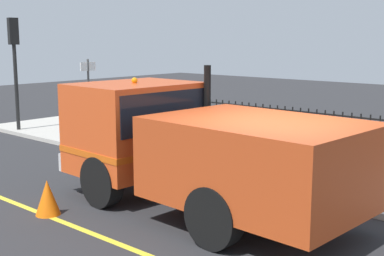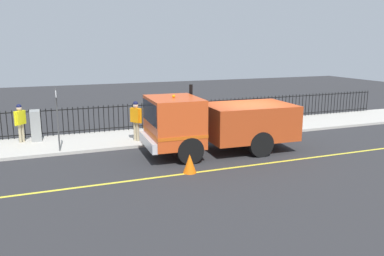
{
  "view_description": "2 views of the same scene",
  "coord_description": "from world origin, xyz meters",
  "px_view_note": "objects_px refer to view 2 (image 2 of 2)",
  "views": [
    {
      "loc": [
        -7.01,
        -4.42,
        3.1
      ],
      "look_at": [
        1.69,
        3.28,
        1.09
      ],
      "focal_mm": 48.76,
      "sensor_mm": 36.0,
      "label": 1
    },
    {
      "loc": [
        -13.38,
        7.73,
        4.15
      ],
      "look_at": [
        0.72,
        2.21,
        0.85
      ],
      "focal_mm": 36.24,
      "sensor_mm": 36.0,
      "label": 2
    }
  ],
  "objects_px": {
    "utility_cabinet": "(36,125)",
    "traffic_cone": "(190,163)",
    "pedestrian_distant": "(20,119)",
    "street_sign": "(57,112)",
    "work_truck": "(212,121)",
    "worker_standing": "(136,117)"
  },
  "relations": [
    {
      "from": "work_truck",
      "to": "traffic_cone",
      "type": "bearing_deg",
      "value": 142.25
    },
    {
      "from": "work_truck",
      "to": "utility_cabinet",
      "type": "bearing_deg",
      "value": 59.73
    },
    {
      "from": "work_truck",
      "to": "pedestrian_distant",
      "type": "bearing_deg",
      "value": 62.7
    },
    {
      "from": "worker_standing",
      "to": "street_sign",
      "type": "distance_m",
      "value": 3.2
    },
    {
      "from": "pedestrian_distant",
      "to": "street_sign",
      "type": "distance_m",
      "value": 2.49
    },
    {
      "from": "work_truck",
      "to": "utility_cabinet",
      "type": "distance_m",
      "value": 7.55
    },
    {
      "from": "work_truck",
      "to": "utility_cabinet",
      "type": "relative_size",
      "value": 4.64
    },
    {
      "from": "pedestrian_distant",
      "to": "utility_cabinet",
      "type": "bearing_deg",
      "value": -37.85
    },
    {
      "from": "utility_cabinet",
      "to": "traffic_cone",
      "type": "xyz_separation_m",
      "value": [
        -6.02,
        -4.68,
        -0.45
      ]
    },
    {
      "from": "pedestrian_distant",
      "to": "street_sign",
      "type": "xyz_separation_m",
      "value": [
        -2.0,
        -1.4,
        0.52
      ]
    },
    {
      "from": "utility_cabinet",
      "to": "traffic_cone",
      "type": "distance_m",
      "value": 7.64
    },
    {
      "from": "worker_standing",
      "to": "pedestrian_distant",
      "type": "relative_size",
      "value": 1.05
    },
    {
      "from": "pedestrian_distant",
      "to": "utility_cabinet",
      "type": "relative_size",
      "value": 1.25
    },
    {
      "from": "work_truck",
      "to": "traffic_cone",
      "type": "xyz_separation_m",
      "value": [
        -1.92,
        1.64,
        -0.94
      ]
    },
    {
      "from": "work_truck",
      "to": "pedestrian_distant",
      "type": "height_order",
      "value": "work_truck"
    },
    {
      "from": "pedestrian_distant",
      "to": "traffic_cone",
      "type": "height_order",
      "value": "pedestrian_distant"
    },
    {
      "from": "pedestrian_distant",
      "to": "utility_cabinet",
      "type": "height_order",
      "value": "pedestrian_distant"
    },
    {
      "from": "pedestrian_distant",
      "to": "utility_cabinet",
      "type": "distance_m",
      "value": 0.68
    },
    {
      "from": "work_truck",
      "to": "street_sign",
      "type": "height_order",
      "value": "work_truck"
    },
    {
      "from": "work_truck",
      "to": "worker_standing",
      "type": "bearing_deg",
      "value": 46.37
    },
    {
      "from": "traffic_cone",
      "to": "street_sign",
      "type": "xyz_separation_m",
      "value": [
        3.9,
        3.85,
        1.31
      ]
    },
    {
      "from": "work_truck",
      "to": "worker_standing",
      "type": "distance_m",
      "value": 3.43
    }
  ]
}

